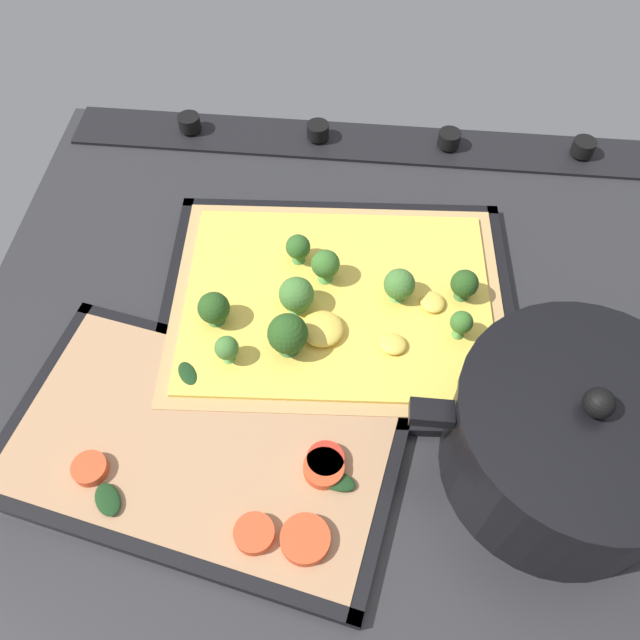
# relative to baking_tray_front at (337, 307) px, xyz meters

# --- Properties ---
(ground_plane) EXTENTS (0.82, 0.66, 0.03)m
(ground_plane) POSITION_rel_baking_tray_front_xyz_m (-0.04, 0.03, -0.02)
(ground_plane) COLOR #28282B
(stove_control_panel) EXTENTS (0.79, 0.07, 0.03)m
(stove_control_panel) POSITION_rel_baking_tray_front_xyz_m (-0.04, -0.26, 0.00)
(stove_control_panel) COLOR black
(stove_control_panel) RESTS_ON ground_plane
(baking_tray_front) EXTENTS (0.38, 0.31, 0.01)m
(baking_tray_front) POSITION_rel_baking_tray_front_xyz_m (0.00, 0.00, 0.00)
(baking_tray_front) COLOR black
(baking_tray_front) RESTS_ON ground_plane
(broccoli_pizza) EXTENTS (0.35, 0.28, 0.06)m
(broccoli_pizza) POSITION_rel_baking_tray_front_xyz_m (0.00, 0.00, 0.01)
(broccoli_pizza) COLOR tan
(broccoli_pizza) RESTS_ON baking_tray_front
(baking_tray_back) EXTENTS (0.39, 0.28, 0.01)m
(baking_tray_back) POSITION_rel_baking_tray_front_xyz_m (0.11, 0.17, 0.00)
(baking_tray_back) COLOR black
(baking_tray_back) RESTS_ON ground_plane
(veggie_pizza_back) EXTENTS (0.36, 0.25, 0.02)m
(veggie_pizza_back) POSITION_rel_baking_tray_front_xyz_m (0.10, 0.17, 0.01)
(veggie_pizza_back) COLOR tan
(veggie_pizza_back) RESTS_ON baking_tray_back
(cooking_pot) EXTENTS (0.27, 0.20, 0.14)m
(cooking_pot) POSITION_rel_baking_tray_front_xyz_m (-0.20, 0.16, 0.05)
(cooking_pot) COLOR black
(cooking_pot) RESTS_ON ground_plane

